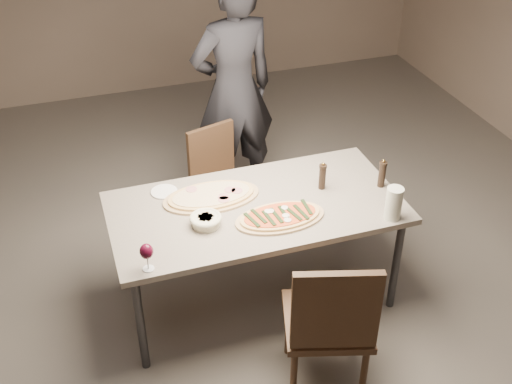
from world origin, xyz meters
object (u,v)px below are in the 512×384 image
object	(u,v)px
chair_far	(219,176)
diner	(233,91)
pepper_mill_left	(322,176)
chair_near	(330,320)
carafe	(394,203)
ham_pizza	(211,196)
zucchini_pizza	(280,217)
bread_basket	(206,220)
dining_table	(256,213)

from	to	relation	value
chair_far	diner	bearing A→B (deg)	-136.78
pepper_mill_left	chair_far	size ratio (longest dim) A/B	0.23
chair_near	carafe	bearing A→B (deg)	55.73
ham_pizza	diner	distance (m)	1.19
chair_near	chair_far	size ratio (longest dim) A/B	1.18
zucchini_pizza	ham_pizza	xyz separation A→B (m)	(-0.33, 0.34, -0.00)
ham_pizza	carafe	bearing A→B (deg)	-36.78
carafe	diner	world-z (taller)	diner
bread_basket	chair_far	xyz separation A→B (m)	(0.33, 0.91, -0.32)
chair_near	diner	xyz separation A→B (m)	(0.10, 2.11, 0.38)
dining_table	chair_near	distance (m)	0.89
zucchini_pizza	diner	xyz separation A→B (m)	(0.14, 1.42, 0.17)
zucchini_pizza	carafe	xyz separation A→B (m)	(0.64, -0.20, 0.09)
bread_basket	ham_pizza	bearing A→B (deg)	68.24
zucchini_pizza	carafe	world-z (taller)	carafe
dining_table	zucchini_pizza	xyz separation A→B (m)	(0.09, -0.18, 0.07)
bread_basket	diner	world-z (taller)	diner
bread_basket	dining_table	bearing A→B (deg)	16.08
zucchini_pizza	chair_near	bearing A→B (deg)	-105.64
zucchini_pizza	diner	size ratio (longest dim) A/B	0.30
pepper_mill_left	diner	size ratio (longest dim) A/B	0.10
chair_near	pepper_mill_left	bearing A→B (deg)	86.66
pepper_mill_left	carafe	bearing A→B (deg)	-57.34
zucchini_pizza	diner	bearing A→B (deg)	65.80
chair_near	diner	distance (m)	2.15
chair_far	bread_basket	bearing A→B (deg)	53.96
dining_table	bread_basket	world-z (taller)	bread_basket
chair_near	dining_table	bearing A→B (deg)	114.89
dining_table	zucchini_pizza	world-z (taller)	zucchini_pizza
zucchini_pizza	bread_basket	world-z (taller)	bread_basket
ham_pizza	chair_far	bearing A→B (deg)	63.41
ham_pizza	chair_far	size ratio (longest dim) A/B	0.73
carafe	chair_near	size ratio (longest dim) A/B	0.21
dining_table	ham_pizza	xyz separation A→B (m)	(-0.24, 0.16, 0.07)
dining_table	ham_pizza	bearing A→B (deg)	146.11
ham_pizza	pepper_mill_left	size ratio (longest dim) A/B	3.20
zucchini_pizza	ham_pizza	world-z (taller)	zucchini_pizza
ham_pizza	chair_near	size ratio (longest dim) A/B	0.62
dining_table	zucchini_pizza	bearing A→B (deg)	-62.62
zucchini_pizza	diner	distance (m)	1.44
ham_pizza	chair_near	bearing A→B (deg)	-78.25
bread_basket	zucchini_pizza	bearing A→B (deg)	-10.19
pepper_mill_left	ham_pizza	bearing A→B (deg)	170.94
ham_pizza	chair_near	xyz separation A→B (m)	(0.37, -1.03, -0.21)
dining_table	ham_pizza	distance (m)	0.30
zucchini_pizza	carafe	bearing A→B (deg)	-35.79
dining_table	bread_basket	xyz separation A→B (m)	(-0.34, -0.10, 0.10)
chair_far	ham_pizza	bearing A→B (deg)	54.84
dining_table	pepper_mill_left	bearing A→B (deg)	6.17
dining_table	carafe	bearing A→B (deg)	-27.17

